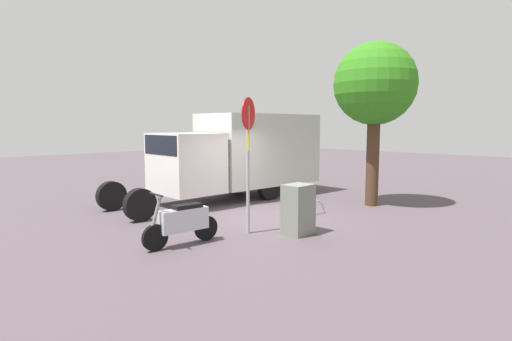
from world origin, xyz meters
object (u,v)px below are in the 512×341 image
Objects in this scene: stop_sign at (248,144)px; motorcycle at (183,222)px; bike_rack_hoop at (315,214)px; utility_cabinet at (298,209)px; box_truck_near at (240,152)px; street_tree at (375,86)px.

motorcycle is at bearing -11.62° from stop_sign.
motorcycle is at bearing -3.40° from bike_rack_hoop.
bike_rack_hoop is at bearing -154.71° from utility_cabinet.
utility_cabinet is (2.46, 4.56, -1.04)m from box_truck_near.
utility_cabinet is at bearing 159.36° from motorcycle.
box_truck_near is 6.03m from motorcycle.
box_truck_near reaches higher than utility_cabinet.
stop_sign is at bearing 174.57° from motorcycle.
bike_rack_hoop is (-2.84, -0.07, -2.17)m from stop_sign.
stop_sign is at bearing 52.44° from box_truck_near.
box_truck_near is 4.92m from stop_sign.
box_truck_near is at bearing -131.52° from stop_sign.
stop_sign is (3.24, 3.66, 0.52)m from box_truck_near.
street_tree is (-5.25, 0.43, 1.68)m from stop_sign.
street_tree is 4.34× the size of utility_cabinet.
box_truck_near is at bearing -118.31° from utility_cabinet.
street_tree is (-6.92, 0.77, 3.32)m from motorcycle.
motorcycle is 0.56× the size of stop_sign.
motorcycle is 0.35× the size of street_tree.
box_truck_near is 1.54× the size of street_tree.
box_truck_near is at bearing -139.71° from motorcycle.
stop_sign reaches higher than utility_cabinet.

